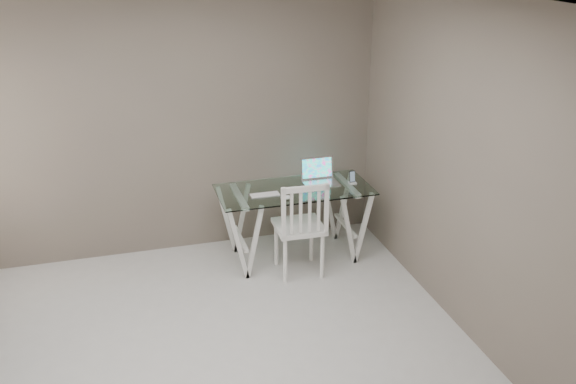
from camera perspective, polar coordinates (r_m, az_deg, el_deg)
name	(u,v)px	position (r m, az deg, el deg)	size (l,w,h in m)	color
room	(208,161)	(4.15, -7.08, 2.72)	(4.50, 4.52, 2.71)	#B3B0AC
desk	(294,223)	(6.40, 0.54, -2.74)	(1.50, 0.70, 0.75)	silver
chair	(301,224)	(6.00, 1.19, -2.88)	(0.46, 0.46, 0.98)	white
laptop	(319,177)	(6.40, 2.79, 1.34)	(0.34, 0.27, 0.24)	silver
keyboard	(265,195)	(6.10, -2.07, -0.26)	(0.30, 0.13, 0.01)	silver
mouse	(286,197)	(6.01, -0.15, -0.49)	(0.11, 0.07, 0.04)	silver
phone_dock	(352,180)	(6.40, 5.74, 1.05)	(0.07, 0.07, 0.13)	white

